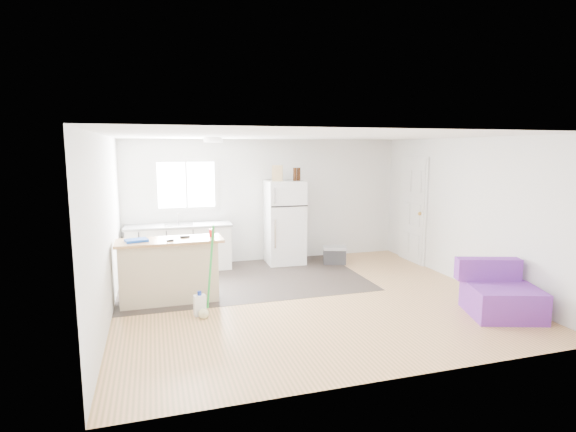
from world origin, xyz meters
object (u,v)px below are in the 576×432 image
Objects in this scene: cleaner_jug at (200,305)px; bottle_right at (299,174)px; peninsula at (169,270)px; refrigerator at (285,222)px; red_cup at (212,233)px; blue_tray at (136,240)px; cardboard_box at (277,173)px; mop at (206,300)px; cooler at (335,255)px; purple_seat at (500,296)px; kitchen_cabinets at (179,247)px; bottle_left at (295,174)px.

bottle_right reaches higher than cleaner_jug.
peninsula is 2.83m from refrigerator.
red_cup reaches higher than blue_tray.
cardboard_box is 1.20× the size of bottle_right.
peninsula is 0.92m from mop.
bottle_right is (-0.63, 0.34, 1.56)m from cooler.
purple_seat reaches higher than cleaner_jug.
bottle_right reaches higher than kitchen_cabinets.
cooler is 1.75m from bottle_left.
bottle_left is at bearing 30.08° from blue_tray.
cardboard_box reaches higher than blue_tray.
mop is at bearing -84.25° from kitchen_cabinets.
bottle_left reaches higher than mop.
mop is at bearing -124.86° from refrigerator.
cooler is (0.91, -0.36, -0.63)m from refrigerator.
refrigerator is 5.37× the size of cardboard_box.
red_cup is (-3.61, 1.84, 0.72)m from purple_seat.
cleaner_jug is 3.58m from bottle_right.
peninsula is at bearing -146.59° from bottle_right.
cooler is at bearing -16.12° from cardboard_box.
mop is 5.01× the size of bottle_right.
bottle_right reaches higher than refrigerator.
bottle_left is (2.44, 1.64, 1.27)m from peninsula.
peninsula is 0.94× the size of refrigerator.
refrigerator is at bearing 165.47° from bottle_left.
kitchen_cabinets is 5.36m from purple_seat.
purple_seat is at bearing -40.20° from kitchen_cabinets.
bottle_left is at bearing -0.02° from cardboard_box.
purple_seat reaches higher than cooler.
mop is at bearing -177.18° from purple_seat.
peninsula is (-0.25, -1.74, 0.04)m from kitchen_cabinets.
cleaner_jug is 1.34× the size of bottle_left.
cardboard_box is at bearing 37.58° from peninsula.
kitchen_cabinets is 2.54m from mop.
cardboard_box is at bearing -1.66° from kitchen_cabinets.
kitchen_cabinets is 2.63m from bottle_right.
red_cup is at bearing 58.47° from cleaner_jug.
cooler is 3.45m from mop.
refrigerator is 0.97m from cardboard_box.
blue_tray is at bearing -149.92° from bottle_left.
cooler is 2.96m from red_cup.
bottle_left is at bearing 41.93° from red_cup.
purple_seat is 5.06m from blue_tray.
bottle_left is 0.09m from bottle_right.
red_cup is (0.39, -1.73, 0.55)m from kitchen_cabinets.
mop is 4.18× the size of blue_tray.
peninsula is 1.20× the size of mop.
refrigerator is 13.41× the size of red_cup.
mop is 5.01× the size of bottle_left.
cooler is 1.72m from bottle_right.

